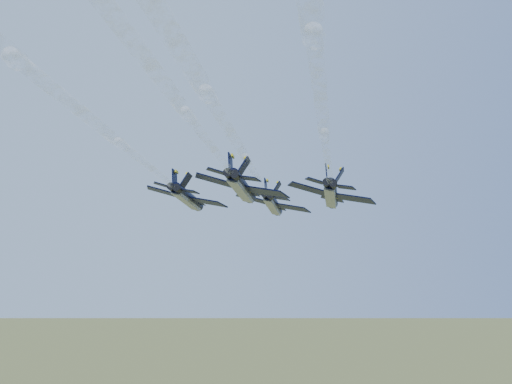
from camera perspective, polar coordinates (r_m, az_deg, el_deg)
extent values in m
cylinder|color=black|center=(107.35, 1.73, -1.17)|extent=(7.81, 14.44, 2.30)
cone|color=black|center=(116.02, 2.31, -1.64)|extent=(3.24, 3.55, 2.30)
ellipsoid|color=black|center=(111.10, 2.07, -1.08)|extent=(2.21, 2.95, 1.16)
cube|color=gray|center=(107.30, 1.63, -1.54)|extent=(6.70, 12.83, 0.91)
cube|color=black|center=(107.13, -0.29, -0.70)|extent=(6.54, 4.05, 1.84)
cube|color=yellow|center=(108.98, -0.10, -0.76)|extent=(6.10, 0.89, 1.83)
cube|color=black|center=(105.93, 3.60, -1.66)|extent=(7.06, 6.78, 1.84)
cube|color=yellow|center=(107.81, 3.72, -1.70)|extent=(4.87, 4.27, 1.83)
cube|color=black|center=(100.86, -0.08, -0.43)|extent=(2.85, 1.81, 0.89)
cube|color=black|center=(100.08, 2.46, -1.06)|extent=(3.26, 3.25, 0.89)
cube|color=black|center=(101.50, 0.96, 0.18)|extent=(1.25, 2.38, 2.89)
cube|color=black|center=(101.18, 1.98, -0.07)|extent=(2.52, 2.91, 2.52)
cylinder|color=black|center=(99.76, 0.83, -0.69)|extent=(1.89, 1.80, 1.49)
cylinder|color=black|center=(99.59, 1.38, -0.82)|extent=(1.89, 1.80, 1.49)
cylinder|color=black|center=(98.47, -6.84, -0.56)|extent=(7.81, 14.44, 2.30)
cone|color=black|center=(106.88, -5.52, -1.11)|extent=(3.24, 3.55, 2.30)
ellipsoid|color=black|center=(102.09, -6.16, -0.48)|extent=(2.21, 2.95, 1.16)
cube|color=gray|center=(98.44, -6.95, -0.96)|extent=(6.70, 12.83, 0.91)
cube|color=black|center=(98.83, -9.02, -0.04)|extent=(6.54, 4.05, 1.84)
cube|color=yellow|center=(100.61, -8.66, -0.12)|extent=(6.10, 0.89, 1.83)
cube|color=black|center=(96.54, -4.94, -1.09)|extent=(7.06, 6.78, 1.84)
cube|color=yellow|center=(98.36, -4.65, -1.14)|extent=(4.87, 4.27, 1.83)
cube|color=black|center=(92.59, -9.39, 0.30)|extent=(2.85, 1.81, 0.89)
cube|color=black|center=(91.08, -6.72, -0.38)|extent=(3.26, 3.25, 0.89)
cube|color=black|center=(92.93, -8.21, 0.96)|extent=(1.25, 2.38, 2.89)
cube|color=black|center=(92.33, -7.13, 0.69)|extent=(2.52, 2.91, 2.52)
cylinder|color=black|center=(91.23, -8.52, 0.03)|extent=(1.89, 1.80, 1.49)
cylinder|color=black|center=(90.91, -7.94, -0.12)|extent=(1.89, 1.80, 1.49)
cylinder|color=black|center=(93.97, 7.55, -0.22)|extent=(7.81, 14.44, 2.30)
cone|color=black|center=(102.69, 7.72, -0.82)|extent=(3.24, 3.55, 2.30)
ellipsoid|color=black|center=(97.77, 7.71, -0.15)|extent=(2.21, 2.95, 1.16)
cube|color=gray|center=(93.89, 7.44, -0.64)|extent=(6.70, 12.83, 0.91)
cube|color=black|center=(93.39, 5.27, 0.32)|extent=(6.54, 4.05, 1.84)
cube|color=yellow|center=(95.27, 5.37, 0.24)|extent=(6.10, 0.89, 1.83)
cube|color=black|center=(92.91, 9.77, -0.76)|extent=(7.06, 6.78, 1.84)
cube|color=yellow|center=(94.80, 9.78, -0.82)|extent=(4.87, 4.27, 1.83)
cube|color=black|center=(87.20, 5.90, 0.71)|extent=(2.85, 1.81, 0.89)
cube|color=black|center=(86.89, 8.88, -0.01)|extent=(3.26, 3.25, 0.89)
cube|color=black|center=(88.05, 7.05, 1.40)|extent=(1.25, 2.38, 2.89)
cube|color=black|center=(87.92, 8.24, 1.12)|extent=(2.52, 2.91, 2.52)
cylinder|color=black|center=(86.27, 7.03, 0.43)|extent=(1.89, 1.80, 1.49)
cylinder|color=black|center=(86.20, 7.67, 0.27)|extent=(1.89, 1.80, 1.49)
cylinder|color=black|center=(84.57, -1.40, 0.52)|extent=(7.81, 14.44, 2.30)
cone|color=black|center=(93.14, -0.38, -0.22)|extent=(3.24, 3.55, 2.30)
ellipsoid|color=black|center=(88.29, -0.84, 0.56)|extent=(2.21, 2.95, 1.16)
cube|color=gray|center=(84.51, -1.53, 0.05)|extent=(6.70, 12.83, 0.91)
cube|color=black|center=(84.60, -3.96, 1.12)|extent=(6.54, 4.05, 1.84)
cube|color=yellow|center=(86.43, -3.65, 1.00)|extent=(6.10, 0.89, 1.83)
cube|color=black|center=(82.96, 0.93, -0.08)|extent=(7.06, 6.78, 1.84)
cube|color=yellow|center=(84.82, 1.14, -0.16)|extent=(4.87, 4.27, 1.83)
cube|color=black|center=(78.35, -3.99, 1.61)|extent=(2.85, 1.81, 0.89)
cube|color=black|center=(77.25, -0.75, 0.82)|extent=(3.26, 3.25, 0.89)
cube|color=black|center=(78.90, -2.62, 2.38)|extent=(1.25, 2.38, 2.89)
cube|color=black|center=(78.46, -1.32, 2.07)|extent=(2.52, 2.91, 2.52)
cylinder|color=black|center=(77.13, -2.87, 1.31)|extent=(1.89, 1.80, 1.49)
cylinder|color=black|center=(76.89, -2.17, 1.14)|extent=(1.89, 1.80, 1.49)
cylinder|color=white|center=(88.44, 0.04, 0.17)|extent=(10.40, 22.59, 1.22)
cylinder|color=white|center=(66.49, -3.17, 2.70)|extent=(10.82, 22.76, 1.68)
cylinder|color=white|center=(45.20, -9.50, 7.64)|extent=(11.32, 22.97, 2.22)
cylinder|color=white|center=(80.33, -10.69, 1.06)|extent=(10.40, 22.59, 1.22)
cylinder|color=white|center=(59.93, -18.16, 4.18)|extent=(10.82, 22.76, 1.68)
cylinder|color=white|center=(74.91, 7.03, 1.60)|extent=(10.40, 22.59, 1.22)
cylinder|color=white|center=(52.71, 5.95, 5.41)|extent=(10.82, 22.76, 1.68)
cylinder|color=white|center=(31.12, 3.27, 14.61)|extent=(11.32, 22.97, 2.22)
cylinder|color=white|center=(65.99, -4.56, 2.79)|extent=(10.40, 22.59, 1.22)
cylinder|color=white|center=(44.91, -11.63, 7.80)|extent=(10.82, 22.76, 1.68)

